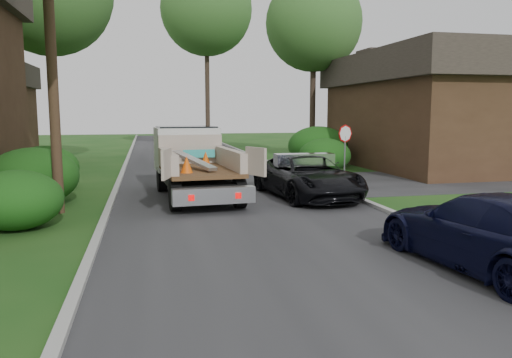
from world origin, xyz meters
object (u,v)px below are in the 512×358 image
object	(u,v)px
black_pickup	(307,176)
stop_sign	(345,141)
utility_pole	(51,35)
house_right	(444,109)
navy_suv	(491,231)
tree_right_far	(314,23)
tree_center_far	(206,10)
flatbed_truck	(191,158)

from	to	relation	value
black_pickup	stop_sign	bearing A→B (deg)	42.59
utility_pole	black_pickup	xyz separation A→B (m)	(8.06, 1.04, -4.43)
house_right	navy_suv	xyz separation A→B (m)	(-9.58, -16.50, -2.41)
utility_pole	house_right	bearing A→B (deg)	26.01
utility_pole	navy_suv	xyz separation A→B (m)	(8.90, -7.48, -4.42)
navy_suv	house_right	bearing A→B (deg)	-125.38
tree_right_far	navy_suv	xyz separation A→B (m)	(-4.08, -22.50, -7.73)
house_right	navy_suv	distance (m)	19.23
tree_center_far	tree_right_far	bearing A→B (deg)	-61.19
tree_right_far	tree_center_far	distance (m)	11.68
utility_pole	flatbed_truck	xyz separation A→B (m)	(4.16, 2.69, -3.84)
utility_pole	tree_center_far	distance (m)	26.75
flatbed_truck	navy_suv	size ratio (longest dim) A/B	1.28
stop_sign	flatbed_truck	size ratio (longest dim) A/B	0.37
utility_pole	flatbed_truck	distance (m)	6.27
navy_suv	black_pickup	bearing A→B (deg)	-89.62
house_right	black_pickup	distance (m)	13.34
tree_center_far	navy_suv	world-z (taller)	tree_center_far
tree_right_far	flatbed_truck	xyz separation A→B (m)	(-8.82, -12.33, -7.15)
house_right	tree_right_far	world-z (taller)	tree_right_far
stop_sign	tree_center_far	distance (m)	23.15
utility_pole	tree_right_far	size ratio (longest dim) A/B	0.87
house_right	flatbed_truck	world-z (taller)	house_right
house_right	black_pickup	world-z (taller)	house_right
stop_sign	utility_pole	xyz separation A→B (m)	(-10.68, -4.02, 3.40)
navy_suv	flatbed_truck	bearing A→B (deg)	-70.26
tree_center_far	house_right	bearing A→B (deg)	-55.49
stop_sign	tree_right_far	distance (m)	13.08
utility_pole	flatbed_truck	world-z (taller)	utility_pole
tree_center_far	navy_suv	distance (m)	34.10
tree_right_far	flatbed_truck	distance (m)	16.76
stop_sign	tree_right_far	xyz separation A→B (m)	(2.30, 11.00, 6.70)
tree_center_far	black_pickup	xyz separation A→B (m)	(0.58, -23.97, -10.23)
utility_pole	navy_suv	size ratio (longest dim) A/B	1.93
flatbed_truck	stop_sign	bearing A→B (deg)	7.57
navy_suv	tree_right_far	bearing A→B (deg)	-105.52
stop_sign	navy_suv	size ratio (longest dim) A/B	0.48
utility_pole	house_right	size ratio (longest dim) A/B	0.77
utility_pole	flatbed_truck	size ratio (longest dim) A/B	1.51
stop_sign	tree_center_far	world-z (taller)	tree_center_far
black_pickup	navy_suv	distance (m)	8.57
house_right	navy_suv	bearing A→B (deg)	-120.14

